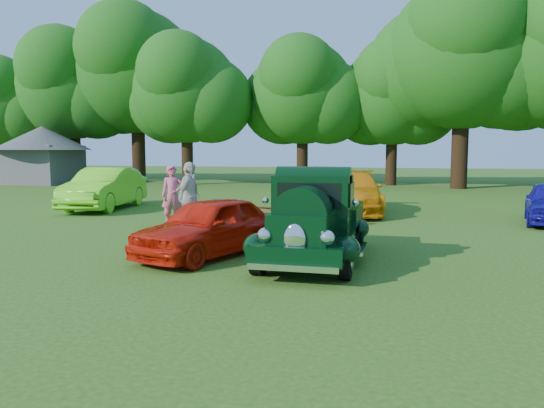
% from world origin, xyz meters
% --- Properties ---
extents(ground, '(120.00, 120.00, 0.00)m').
position_xyz_m(ground, '(0.00, 0.00, 0.00)').
color(ground, '#274F12').
rests_on(ground, ground).
extents(hero_pickup, '(2.13, 4.58, 1.79)m').
position_xyz_m(hero_pickup, '(0.09, 0.50, 0.77)').
color(hero_pickup, black).
rests_on(hero_pickup, ground).
extents(red_convertible, '(2.72, 4.09, 1.29)m').
position_xyz_m(red_convertible, '(-2.21, 0.40, 0.65)').
color(red_convertible, red).
rests_on(red_convertible, ground).
extents(back_car_lime, '(2.33, 5.05, 1.60)m').
position_xyz_m(back_car_lime, '(-9.43, 8.06, 0.80)').
color(back_car_lime, '#61D91C').
rests_on(back_car_lime, ground).
extents(back_car_black, '(3.24, 4.98, 1.27)m').
position_xyz_m(back_car_black, '(-1.37, 8.14, 0.64)').
color(back_car_black, black).
rests_on(back_car_black, ground).
extents(back_car_orange, '(2.70, 5.43, 1.52)m').
position_xyz_m(back_car_orange, '(0.03, 9.11, 0.76)').
color(back_car_orange, orange).
rests_on(back_car_orange, ground).
extents(spectator_pink, '(0.79, 0.70, 1.83)m').
position_xyz_m(spectator_pink, '(-4.98, 4.59, 0.91)').
color(spectator_pink, '#CE5572').
rests_on(spectator_pink, ground).
extents(spectator_grey, '(0.89, 0.93, 1.51)m').
position_xyz_m(spectator_grey, '(-1.01, 4.42, 0.76)').
color(spectator_grey, slate).
rests_on(spectator_grey, ground).
extents(spectator_white, '(0.52, 1.17, 1.97)m').
position_xyz_m(spectator_white, '(-3.78, 3.04, 0.99)').
color(spectator_white, beige).
rests_on(spectator_white, ground).
extents(gazebo, '(6.40, 6.40, 3.90)m').
position_xyz_m(gazebo, '(-22.00, 21.00, 2.40)').
color(gazebo, '#4E4E53').
rests_on(gazebo, ground).
extents(tree_line, '(62.70, 10.91, 12.29)m').
position_xyz_m(tree_line, '(0.97, 23.87, 7.08)').
color(tree_line, black).
rests_on(tree_line, ground).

